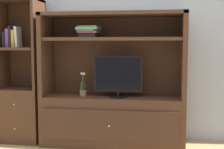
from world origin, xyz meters
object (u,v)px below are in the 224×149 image
object	(u,v)px
tv_monitor	(118,76)
upright_book_row	(12,38)
media_console	(113,103)
potted_plant	(83,90)
magazine_stack	(90,32)
bookshelf_tall	(22,95)

from	to	relation	value
tv_monitor	upright_book_row	size ratio (longest dim) A/B	2.16
media_console	upright_book_row	world-z (taller)	media_console
potted_plant	magazine_stack	size ratio (longest dim) A/B	0.80
potted_plant	upright_book_row	world-z (taller)	upright_book_row
potted_plant	bookshelf_tall	bearing A→B (deg)	175.45
magazine_stack	bookshelf_tall	size ratio (longest dim) A/B	0.20
media_console	magazine_stack	xyz separation A→B (m)	(-0.26, -0.01, 0.81)
tv_monitor	upright_book_row	xyz separation A→B (m)	(-1.26, 0.06, 0.42)
potted_plant	magazine_stack	distance (m)	0.66
potted_plant	upright_book_row	bearing A→B (deg)	176.57
potted_plant	magazine_stack	world-z (taller)	magazine_stack
potted_plant	bookshelf_tall	world-z (taller)	bookshelf_tall
magazine_stack	upright_book_row	xyz separation A→B (m)	(-0.93, 0.00, -0.07)
bookshelf_tall	upright_book_row	xyz separation A→B (m)	(-0.09, -0.01, 0.67)
media_console	bookshelf_tall	distance (m)	1.10
tv_monitor	bookshelf_tall	world-z (taller)	bookshelf_tall
media_console	bookshelf_tall	world-z (taller)	bookshelf_tall
potted_plant	upright_book_row	size ratio (longest dim) A/B	1.09
tv_monitor	upright_book_row	world-z (taller)	upright_book_row
media_console	bookshelf_tall	bearing A→B (deg)	179.91
tv_monitor	bookshelf_tall	size ratio (longest dim) A/B	0.32
upright_book_row	magazine_stack	bearing A→B (deg)	-0.21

